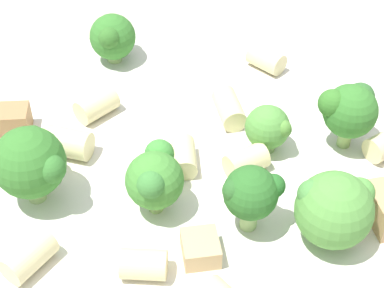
{
  "coord_description": "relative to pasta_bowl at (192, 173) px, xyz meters",
  "views": [
    {
      "loc": [
        0.14,
        -0.22,
        0.28
      ],
      "look_at": [
        0.0,
        0.0,
        0.04
      ],
      "focal_mm": 60.0,
      "sensor_mm": 36.0,
      "label": 1
    }
  ],
  "objects": [
    {
      "name": "rigatoni_4",
      "position": [
        -0.0,
        0.04,
        0.02
      ],
      "size": [
        0.03,
        0.03,
        0.01
      ],
      "primitive_type": "cylinder",
      "rotation": [
        1.57,
        0.0,
        0.8
      ],
      "color": "beige",
      "rests_on": "pasta_bowl"
    },
    {
      "name": "pasta_bowl",
      "position": [
        0.0,
        0.0,
        0.0
      ],
      "size": [
        0.28,
        0.28,
        0.03
      ],
      "color": "silver",
      "rests_on": "ground_plane"
    },
    {
      "name": "chicken_chunk_0",
      "position": [
        -0.1,
        -0.04,
        0.02
      ],
      "size": [
        0.03,
        0.03,
        0.02
      ],
      "primitive_type": "cube",
      "rotation": [
        0.0,
        0.0,
        0.64
      ],
      "color": "#A87A4C",
      "rests_on": "pasta_bowl"
    },
    {
      "name": "broccoli_floret_4",
      "position": [
        0.03,
        0.03,
        0.03
      ],
      "size": [
        0.03,
        0.03,
        0.03
      ],
      "color": "#84AD60",
      "rests_on": "pasta_bowl"
    },
    {
      "name": "rigatoni_2",
      "position": [
        0.02,
        -0.08,
        0.02
      ],
      "size": [
        0.03,
        0.02,
        0.01
      ],
      "primitive_type": "cylinder",
      "rotation": [
        1.57,
        0.0,
        2.08
      ],
      "color": "beige",
      "rests_on": "pasta_bowl"
    },
    {
      "name": "broccoli_floret_2",
      "position": [
        0.09,
        -0.01,
        0.04
      ],
      "size": [
        0.04,
        0.04,
        0.04
      ],
      "color": "#93B766",
      "rests_on": "pasta_bowl"
    },
    {
      "name": "chicken_chunk_2",
      "position": [
        0.04,
        -0.06,
        0.02
      ],
      "size": [
        0.03,
        0.03,
        0.01
      ],
      "primitive_type": "cube",
      "rotation": [
        0.0,
        0.0,
        2.29
      ],
      "color": "tan",
      "rests_on": "pasta_bowl"
    },
    {
      "name": "rigatoni_1",
      "position": [
        0.0,
        -0.01,
        0.02
      ],
      "size": [
        0.03,
        0.03,
        0.01
      ],
      "primitive_type": "cylinder",
      "rotation": [
        1.57,
        0.0,
        0.64
      ],
      "color": "beige",
      "rests_on": "pasta_bowl"
    },
    {
      "name": "rigatoni_8",
      "position": [
        -0.01,
        0.1,
        0.02
      ],
      "size": [
        0.03,
        0.02,
        0.01
      ],
      "primitive_type": "cylinder",
      "rotation": [
        1.57,
        0.0,
        1.41
      ],
      "color": "beige",
      "rests_on": "pasta_bowl"
    },
    {
      "name": "rigatoni_0",
      "position": [
        0.03,
        0.01,
        0.02
      ],
      "size": [
        0.02,
        0.03,
        0.01
      ],
      "primitive_type": "cylinder",
      "rotation": [
        1.57,
        0.0,
        2.68
      ],
      "color": "beige",
      "rests_on": "pasta_bowl"
    },
    {
      "name": "broccoli_floret_3",
      "position": [
        0.05,
        -0.03,
        0.04
      ],
      "size": [
        0.03,
        0.03,
        0.04
      ],
      "color": "#9EC175",
      "rests_on": "pasta_bowl"
    },
    {
      "name": "rigatoni_7",
      "position": [
        -0.02,
        -0.11,
        0.02
      ],
      "size": [
        0.02,
        0.03,
        0.02
      ],
      "primitive_type": "cylinder",
      "rotation": [
        1.57,
        0.0,
        3.1
      ],
      "color": "beige",
      "rests_on": "pasta_bowl"
    },
    {
      "name": "rigatoni_6",
      "position": [
        -0.06,
        -0.04,
        0.02
      ],
      "size": [
        0.03,
        0.02,
        0.02
      ],
      "primitive_type": "cylinder",
      "rotation": [
        1.57,
        0.0,
        1.86
      ],
      "color": "beige",
      "rests_on": "pasta_bowl"
    },
    {
      "name": "broccoli_floret_0",
      "position": [
        0.01,
        -0.04,
        0.04
      ],
      "size": [
        0.03,
        0.04,
        0.04
      ],
      "color": "#93B766",
      "rests_on": "pasta_bowl"
    },
    {
      "name": "broccoli_floret_1",
      "position": [
        0.07,
        0.06,
        0.04
      ],
      "size": [
        0.03,
        0.03,
        0.04
      ],
      "color": "#93B766",
      "rests_on": "pasta_bowl"
    },
    {
      "name": "rigatoni_5",
      "position": [
        -0.07,
        -0.0,
        0.02
      ],
      "size": [
        0.02,
        0.03,
        0.02
      ],
      "primitive_type": "cylinder",
      "rotation": [
        1.57,
        0.0,
        2.93
      ],
      "color": "beige",
      "rests_on": "pasta_bowl"
    },
    {
      "name": "ground_plane",
      "position": [
        0.0,
        0.0,
        -0.02
      ],
      "size": [
        2.0,
        2.0,
        0.0
      ],
      "primitive_type": "plane",
      "color": "#BCB29E"
    },
    {
      "name": "broccoli_floret_5",
      "position": [
        -0.05,
        -0.07,
        0.04
      ],
      "size": [
        0.04,
        0.04,
        0.04
      ],
      "color": "#9EC175",
      "rests_on": "pasta_bowl"
    },
    {
      "name": "broccoli_floret_6",
      "position": [
        -0.1,
        0.05,
        0.03
      ],
      "size": [
        0.03,
        0.03,
        0.03
      ],
      "color": "#9EC175",
      "rests_on": "pasta_bowl"
    }
  ]
}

